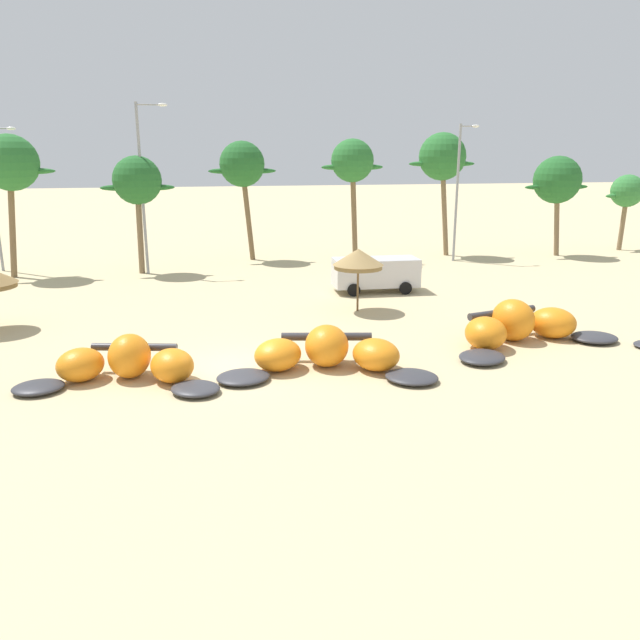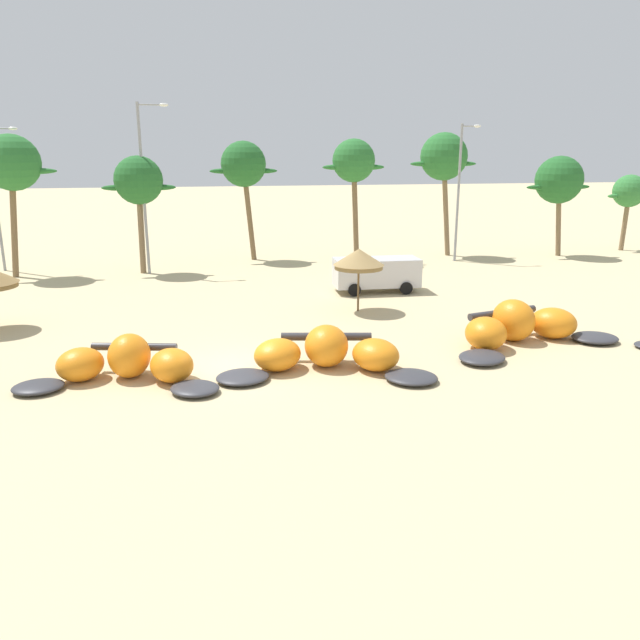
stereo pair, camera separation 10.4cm
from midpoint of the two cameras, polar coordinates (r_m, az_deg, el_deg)
The scene contains 15 objects.
ground_plane at distance 22.06m, azimuth -7.75°, elevation -4.35°, with size 260.00×260.00×0.00m, color #C6B284.
kite_left at distance 21.38m, azimuth -17.47°, elevation -3.94°, with size 6.80×4.05×1.50m.
kite_left_of_center at distance 21.44m, azimuth 0.75°, elevation -3.18°, with size 7.64×4.39×1.48m.
kite_center at distance 25.70m, azimuth 18.25°, elevation -0.66°, with size 7.82×4.56×1.69m.
beach_umbrella_middle at distance 29.15m, azimuth 3.73°, elevation 5.70°, with size 2.42×2.42×3.02m.
parked_van at distance 33.75m, azimuth 5.18°, elevation 4.46°, with size 4.71×2.34×1.84m.
palm_left at distance 41.59m, azimuth -26.70°, elevation 12.83°, with size 4.98×3.32×8.52m.
palm_left_of_gap at distance 40.22m, azimuth -16.46°, elevation 12.24°, with size 4.46×2.97×7.28m.
palm_center_left at distance 43.97m, azimuth -7.05°, elevation 14.08°, with size 4.69×3.13×8.25m.
palm_center_right at distance 42.80m, azimuth 3.23°, elevation 14.42°, with size 4.34×2.89×8.37m.
palm_right_of_gap at distance 46.47m, azimuth 11.52°, elevation 14.57°, with size 5.09×3.39×8.88m.
palm_right at distance 48.71m, azimuth 21.42°, elevation 11.98°, with size 5.11×3.41×7.25m.
palm_rightmost at distance 54.01m, azimuth 26.89°, elevation 10.56°, with size 3.73×2.49×5.85m.
lamppost_west_center at distance 39.88m, azimuth -15.88°, elevation 12.31°, with size 1.91×0.24×10.34m.
lamppost_east_center at distance 44.31m, azimuth 12.97°, elevation 11.99°, with size 1.46×0.24×9.33m.
Camera 2 is at (-1.48, -20.77, 7.30)m, focal length 34.39 mm.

